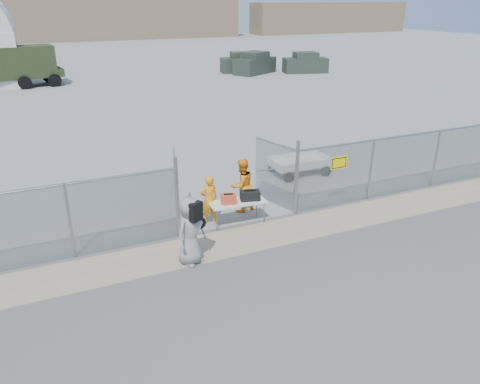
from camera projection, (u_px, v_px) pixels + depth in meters
name	position (u px, v px, depth m)	size (l,w,h in m)	color
ground	(269.00, 253.00, 13.11)	(160.00, 160.00, 0.00)	#474646
tarmac_inside	(82.00, 68.00, 48.52)	(160.00, 80.00, 0.01)	gray
dirt_strip	(254.00, 237.00, 13.95)	(44.00, 1.60, 0.01)	tan
distant_hills	(83.00, 13.00, 79.05)	(140.00, 6.00, 9.00)	#7F684F
chain_link_fence	(240.00, 192.00, 14.38)	(40.00, 0.20, 2.20)	gray
folding_table	(237.00, 212.00, 14.73)	(1.77, 0.74, 0.75)	silver
orange_bag	(228.00, 199.00, 14.39)	(0.46, 0.31, 0.29)	#DA4B29
black_duffel	(250.00, 195.00, 14.65)	(0.61, 0.36, 0.30)	black
security_worker_left	(209.00, 200.00, 14.61)	(0.58, 0.38, 1.59)	orange
security_worker_right	(242.00, 185.00, 15.41)	(0.88, 0.69, 1.82)	orange
visitor	(191.00, 231.00, 12.30)	(0.92, 0.60, 1.89)	gray
utility_trailer	(299.00, 165.00, 18.92)	(3.08, 1.58, 0.75)	silver
military_truck	(17.00, 67.00, 37.25)	(6.67, 2.46, 3.18)	#28351A
parked_vehicle_near	(255.00, 63.00, 44.27)	(4.39, 1.99, 1.99)	#2C352B
parked_vehicle_mid	(242.00, 63.00, 45.13)	(4.10, 1.86, 1.86)	#2C352B
parked_vehicle_far	(305.00, 63.00, 44.93)	(4.14, 1.87, 1.87)	#2C352B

